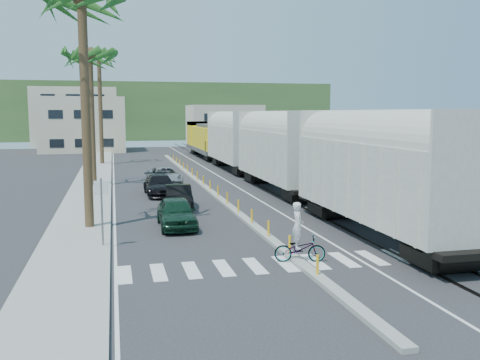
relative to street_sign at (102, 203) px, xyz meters
name	(u,v)px	position (x,y,z in m)	size (l,w,h in m)	color
ground	(282,250)	(7.30, -2.00, -1.97)	(140.00, 140.00, 0.00)	#28282B
sidewalk	(93,181)	(-1.20, 23.00, -1.90)	(3.00, 90.00, 0.15)	gray
rails	(242,173)	(12.30, 26.00, -1.94)	(1.56, 100.00, 0.06)	black
median	(203,185)	(7.30, 17.96, -1.88)	(0.45, 60.00, 0.85)	gray
crosswalk	(298,263)	(7.30, -4.00, -1.97)	(14.00, 2.20, 0.01)	silver
lane_markings	(169,179)	(5.15, 23.00, -1.97)	(9.42, 90.00, 0.01)	silver
freight_train	(258,147)	(12.30, 20.00, 0.93)	(3.00, 60.94, 5.85)	#AEAB9F
palm_trees	(92,46)	(-0.80, 20.70, 8.84)	(3.50, 37.20, 13.75)	brown
street_sign	(102,203)	(0.00, 0.00, 0.00)	(0.60, 0.08, 3.00)	slate
buildings	(115,121)	(0.89, 69.66, 2.39)	(38.00, 27.00, 10.00)	beige
hillside	(144,111)	(7.30, 98.00, 4.03)	(80.00, 20.00, 12.00)	#385628
car_lead	(176,213)	(3.53, 3.48, -1.22)	(1.82, 4.43, 1.50)	#0F2F1E
car_second	(179,197)	(4.27, 8.76, -1.27)	(1.74, 4.35, 1.41)	black
car_third	(160,185)	(3.62, 14.24, -1.26)	(2.16, 4.96, 1.42)	black
car_rear	(165,176)	(4.48, 19.78, -1.27)	(2.72, 5.21, 1.40)	#9FA2A4
cyclist	(299,243)	(7.40, -3.87, -1.23)	(1.51, 2.25, 2.34)	#9EA0A5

